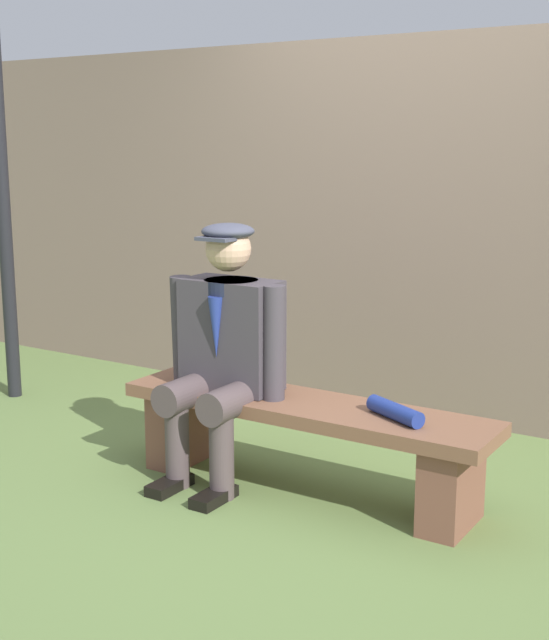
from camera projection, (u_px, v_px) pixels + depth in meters
ground_plane at (304, 491)px, 3.94m from camera, size 30.00×30.00×0.00m
bench at (304, 430)px, 3.89m from camera, size 1.73×0.40×0.42m
seated_man at (224, 346)px, 3.97m from camera, size 0.61×0.56×1.19m
rolled_magazine at (395, 411)px, 3.60m from camera, size 0.30×0.20×0.07m
stadium_wall at (433, 230)px, 4.90m from camera, size 12.00×0.24×2.11m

